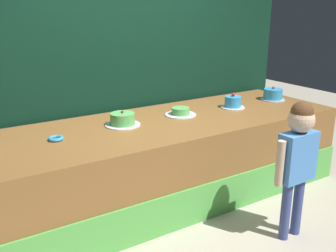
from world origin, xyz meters
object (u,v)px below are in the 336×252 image
(child_figure, at_px, (298,152))
(donut, at_px, (56,138))
(cake_center_left, at_px, (181,112))
(cake_center_right, at_px, (233,102))
(cake_far_right, at_px, (273,94))
(cake_far_left, at_px, (123,120))

(child_figure, distance_m, donut, 2.02)
(cake_center_left, height_order, cake_center_right, cake_center_right)
(cake_far_right, bearing_deg, donut, -178.77)
(donut, xyz_separation_m, cake_center_right, (2.01, 0.03, 0.04))
(cake_center_left, height_order, cake_far_right, cake_far_right)
(donut, height_order, cake_center_left, cake_center_left)
(cake_center_right, bearing_deg, cake_far_left, 177.54)
(cake_center_left, bearing_deg, child_figure, -78.46)
(child_figure, xyz_separation_m, cake_center_left, (-0.27, 1.30, 0.08))
(cake_center_right, bearing_deg, cake_center_left, 175.21)
(child_figure, bearing_deg, donut, 142.76)
(donut, bearing_deg, child_figure, -37.24)
(donut, distance_m, cake_far_left, 0.68)
(donut, relative_size, cake_far_right, 0.44)
(child_figure, relative_size, cake_center_left, 3.66)
(cake_center_left, xyz_separation_m, cake_center_right, (0.67, -0.06, 0.03))
(cake_center_right, bearing_deg, cake_far_right, 2.49)
(cake_center_left, xyz_separation_m, cake_far_right, (1.34, -0.03, 0.03))
(donut, distance_m, cake_far_right, 2.68)
(child_figure, distance_m, cake_far_right, 1.67)
(donut, relative_size, cake_far_left, 0.39)
(child_figure, relative_size, donut, 9.18)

